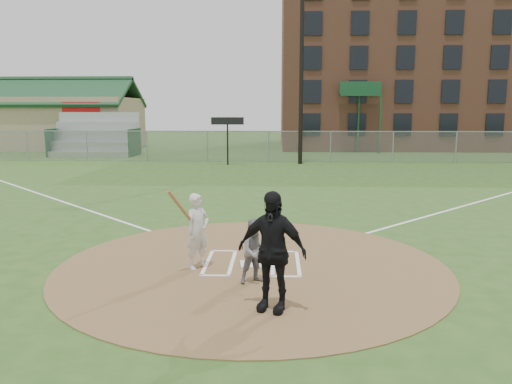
{
  "coord_description": "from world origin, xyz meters",
  "views": [
    {
      "loc": [
        0.51,
        -10.43,
        3.34
      ],
      "look_at": [
        0.0,
        2.0,
        1.3
      ],
      "focal_mm": 35.0,
      "sensor_mm": 36.0,
      "label": 1
    }
  ],
  "objects_px": {
    "home_plate": "(252,264)",
    "umpire": "(272,251)",
    "batter_at_plate": "(198,231)",
    "catcher": "(255,251)"
  },
  "relations": [
    {
      "from": "home_plate",
      "to": "umpire",
      "type": "relative_size",
      "value": 0.24
    },
    {
      "from": "umpire",
      "to": "batter_at_plate",
      "type": "distance_m",
      "value": 2.71
    },
    {
      "from": "home_plate",
      "to": "catcher",
      "type": "distance_m",
      "value": 1.27
    },
    {
      "from": "umpire",
      "to": "home_plate",
      "type": "bearing_deg",
      "value": 120.03
    },
    {
      "from": "umpire",
      "to": "batter_at_plate",
      "type": "xyz_separation_m",
      "value": [
        -1.59,
        2.18,
        -0.21
      ]
    },
    {
      "from": "home_plate",
      "to": "batter_at_plate",
      "type": "distance_m",
      "value": 1.41
    },
    {
      "from": "catcher",
      "to": "batter_at_plate",
      "type": "relative_size",
      "value": 0.71
    },
    {
      "from": "catcher",
      "to": "umpire",
      "type": "height_order",
      "value": "umpire"
    },
    {
      "from": "home_plate",
      "to": "batter_at_plate",
      "type": "height_order",
      "value": "batter_at_plate"
    },
    {
      "from": "batter_at_plate",
      "to": "catcher",
      "type": "bearing_deg",
      "value": -34.09
    }
  ]
}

